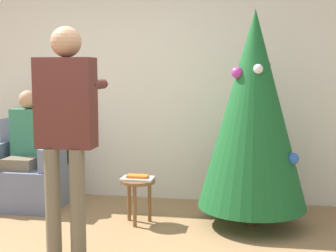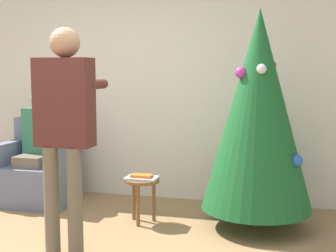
% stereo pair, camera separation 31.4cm
% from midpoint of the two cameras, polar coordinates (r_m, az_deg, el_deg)
% --- Properties ---
extents(wall_back, '(8.00, 0.06, 2.70)m').
position_cam_midpoint_polar(wall_back, '(5.39, -6.31, 5.51)').
color(wall_back, silver).
rests_on(wall_back, ground_plane).
extents(christmas_tree, '(1.02, 1.02, 2.03)m').
position_cam_midpoint_polar(christmas_tree, '(4.38, 8.37, 1.98)').
color(christmas_tree, brown).
rests_on(christmas_tree, ground_plane).
extents(armchair, '(0.79, 0.65, 0.92)m').
position_cam_midpoint_polar(armchair, '(5.38, -18.29, -5.72)').
color(armchair, slate).
rests_on(armchair, ground_plane).
extents(person_seated, '(0.36, 0.46, 1.25)m').
position_cam_midpoint_polar(person_seated, '(5.29, -18.55, -2.03)').
color(person_seated, '#6B604C').
rests_on(person_seated, ground_plane).
extents(person_standing, '(0.46, 0.57, 1.80)m').
position_cam_midpoint_polar(person_standing, '(3.70, -14.72, 0.79)').
color(person_standing, '#6B604C').
rests_on(person_standing, ground_plane).
extents(side_stool, '(0.34, 0.34, 0.43)m').
position_cam_midpoint_polar(side_stool, '(4.54, -5.72, -7.52)').
color(side_stool, brown).
rests_on(side_stool, ground_plane).
extents(laptop, '(0.31, 0.21, 0.02)m').
position_cam_midpoint_polar(laptop, '(4.52, -5.73, -6.40)').
color(laptop, silver).
rests_on(laptop, side_stool).
extents(book, '(0.20, 0.11, 0.02)m').
position_cam_midpoint_polar(book, '(4.51, -5.73, -6.13)').
color(book, orange).
rests_on(book, laptop).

